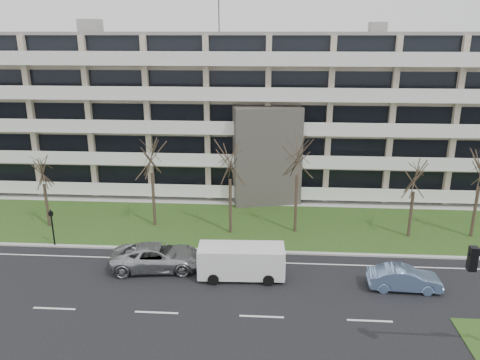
# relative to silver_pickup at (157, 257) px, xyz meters

# --- Properties ---
(ground) EXTENTS (160.00, 160.00, 0.00)m
(ground) POSITION_rel_silver_pickup_xyz_m (7.14, -5.19, -0.85)
(ground) COLOR black
(ground) RESTS_ON ground
(grass_verge) EXTENTS (90.00, 10.00, 0.06)m
(grass_verge) POSITION_rel_silver_pickup_xyz_m (7.14, 7.81, -0.82)
(grass_verge) COLOR #224717
(grass_verge) RESTS_ON ground
(curb) EXTENTS (90.00, 0.35, 0.12)m
(curb) POSITION_rel_silver_pickup_xyz_m (7.14, 2.81, -0.79)
(curb) COLOR #B2B2AD
(curb) RESTS_ON ground
(sidewalk) EXTENTS (90.00, 2.00, 0.08)m
(sidewalk) POSITION_rel_silver_pickup_xyz_m (7.14, 13.31, -0.81)
(sidewalk) COLOR #B2B2AD
(sidewalk) RESTS_ON ground
(lane_edge_line) EXTENTS (90.00, 0.12, 0.01)m
(lane_edge_line) POSITION_rel_silver_pickup_xyz_m (7.14, 1.31, -0.84)
(lane_edge_line) COLOR white
(lane_edge_line) RESTS_ON ground
(apartment_building) EXTENTS (60.50, 15.10, 18.75)m
(apartment_building) POSITION_rel_silver_pickup_xyz_m (7.13, 20.13, 6.77)
(apartment_building) COLOR tan
(apartment_building) RESTS_ON ground
(silver_pickup) EXTENTS (6.39, 3.49, 1.70)m
(silver_pickup) POSITION_rel_silver_pickup_xyz_m (0.00, 0.00, 0.00)
(silver_pickup) COLOR #A0A3A7
(silver_pickup) RESTS_ON ground
(blue_sedan) EXTENTS (4.49, 1.70, 1.46)m
(blue_sedan) POSITION_rel_silver_pickup_xyz_m (15.87, -1.62, -0.12)
(blue_sedan) COLOR #7697CD
(blue_sedan) RESTS_ON ground
(white_van) EXTENTS (5.63, 2.46, 2.15)m
(white_van) POSITION_rel_silver_pickup_xyz_m (5.78, -0.79, 0.44)
(white_van) COLOR white
(white_van) RESTS_ON ground
(pedestrian_signal) EXTENTS (0.33, 0.29, 2.91)m
(pedestrian_signal) POSITION_rel_silver_pickup_xyz_m (-8.48, 2.83, 1.00)
(pedestrian_signal) COLOR black
(pedestrian_signal) RESTS_ON ground
(tree_1) EXTENTS (3.28, 3.28, 6.55)m
(tree_1) POSITION_rel_silver_pickup_xyz_m (-10.58, 6.43, 4.24)
(tree_1) COLOR #382B21
(tree_1) RESTS_ON ground
(tree_2) EXTENTS (4.08, 4.08, 8.15)m
(tree_2) POSITION_rel_silver_pickup_xyz_m (-1.95, 7.19, 5.49)
(tree_2) COLOR #382B21
(tree_2) RESTS_ON ground
(tree_3) EXTENTS (4.00, 4.00, 7.99)m
(tree_3) POSITION_rel_silver_pickup_xyz_m (4.40, 6.14, 5.37)
(tree_3) COLOR #382B21
(tree_3) RESTS_ON ground
(tree_4) EXTENTS (4.27, 4.27, 8.54)m
(tree_4) POSITION_rel_silver_pickup_xyz_m (9.53, 6.69, 5.80)
(tree_4) COLOR #382B21
(tree_4) RESTS_ON ground
(tree_5) EXTENTS (3.31, 3.31, 6.62)m
(tree_5) POSITION_rel_silver_pickup_xyz_m (18.32, 6.32, 4.30)
(tree_5) COLOR #382B21
(tree_5) RESTS_ON ground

